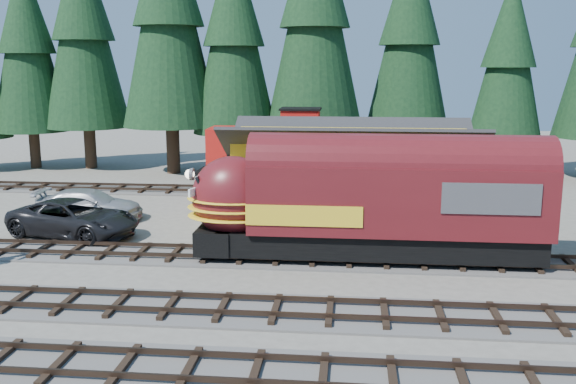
# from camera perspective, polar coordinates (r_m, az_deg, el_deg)

# --- Properties ---
(ground) EXTENTS (120.00, 120.00, 0.00)m
(ground) POSITION_cam_1_polar(r_m,az_deg,el_deg) (23.47, 5.38, -9.04)
(ground) COLOR #6B665B
(ground) RESTS_ON ground
(track_spur) EXTENTS (32.00, 3.20, 0.33)m
(track_spur) POSITION_cam_1_polar(r_m,az_deg,el_deg) (42.04, -8.16, 0.11)
(track_spur) COLOR #4C4947
(track_spur) RESTS_ON ground
(depot) EXTENTS (12.80, 7.00, 5.30)m
(depot) POSITION_cam_1_polar(r_m,az_deg,el_deg) (32.92, 5.63, 2.21)
(depot) COLOR gold
(depot) RESTS_ON ground
(conifer_backdrop) EXTENTS (78.26, 22.35, 17.54)m
(conifer_backdrop) POSITION_cam_1_polar(r_m,az_deg,el_deg) (47.11, 10.01, 13.57)
(conifer_backdrop) COLOR black
(conifer_backdrop) RESTS_ON ground
(locomotive) EXTENTS (14.92, 2.97, 4.06)m
(locomotive) POSITION_cam_1_polar(r_m,az_deg,el_deg) (26.64, 6.31, -1.21)
(locomotive) COLOR black
(locomotive) RESTS_ON ground
(caboose) EXTENTS (9.65, 2.80, 5.02)m
(caboose) POSITION_cam_1_polar(r_m,az_deg,el_deg) (40.62, -0.16, 3.33)
(caboose) COLOR black
(caboose) RESTS_ON ground
(pickup_truck_a) EXTENTS (6.94, 4.57, 1.77)m
(pickup_truck_a) POSITION_cam_1_polar(r_m,az_deg,el_deg) (32.38, -18.49, -2.23)
(pickup_truck_a) COLOR black
(pickup_truck_a) RESTS_ON ground
(pickup_truck_b) EXTENTS (5.66, 2.48, 1.62)m
(pickup_truck_b) POSITION_cam_1_polar(r_m,az_deg,el_deg) (35.57, -17.23, -1.10)
(pickup_truck_b) COLOR #AAADB2
(pickup_truck_b) RESTS_ON ground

